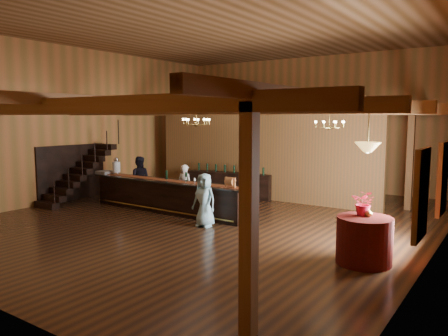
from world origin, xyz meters
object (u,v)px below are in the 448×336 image
Objects in this scene: bartender at (185,187)px; guest at (204,200)px; beverage_dispenser at (116,166)px; raffle_drum at (230,182)px; tasting_bar at (167,196)px; pendant_lamp at (368,147)px; backbar_shelf at (229,185)px; chandelier_left at (196,121)px; floor_plant at (331,189)px; chandelier_right at (329,124)px; round_table at (364,240)px; staff_second at (139,179)px.

bartender is 2.37m from guest.
beverage_dispenser reaches higher than raffle_drum.
pendant_lamp reaches higher than tasting_bar.
backbar_shelf is 4.27m from chandelier_left.
floor_plant is (2.62, 4.05, -2.31)m from chandelier_left.
backbar_shelf is (2.59, 3.20, -0.83)m from beverage_dispenser.
guest is (-0.36, -0.74, -0.45)m from raffle_drum.
tasting_bar is at bearing -170.47° from chandelier_right.
tasting_bar is 4.12× the size of guest.
raffle_drum is 3.13m from chandelier_right.
backbar_shelf is at bearing 144.00° from round_table.
floor_plant is at bearing 117.19° from round_table.
chandelier_left is (1.07, -3.36, 2.41)m from backbar_shelf.
floor_plant is at bearing -139.24° from bartender.
chandelier_right is 0.89× the size of pendant_lamp.
chandelier_left is (-1.20, -0.00, 1.68)m from raffle_drum.
tasting_bar is 5.41× the size of round_table.
guest is (1.91, -4.10, 0.27)m from backbar_shelf.
beverage_dispenser is 0.41× the size of bartender.
guest reaches higher than raffle_drum.
guest is (-4.55, 0.60, 0.25)m from round_table.
beverage_dispenser reaches higher than backbar_shelf.
round_table is (6.65, -1.41, -0.03)m from tasting_bar.
backbar_shelf is 3.67× the size of pendant_lamp.
backbar_shelf is 4.53m from guest.
guest is (-4.55, 0.60, -1.66)m from pendant_lamp.
raffle_drum is 4.45m from round_table.
beverage_dispenser is at bearing -137.40° from backbar_shelf.
guest is (2.10, -0.82, 0.22)m from tasting_bar.
tasting_bar is 4.13× the size of bartender.
round_table is 6.04m from chandelier_left.
floor_plant is (3.89, 3.96, 0.04)m from tasting_bar.
chandelier_right is 4.01m from floor_plant.
tasting_bar reaches higher than round_table.
tasting_bar is at bearing 168.00° from round_table.
chandelier_right is at bearing -179.08° from bartender.
raffle_drum is at bearing 63.02° from guest.
pendant_lamp reaches higher than beverage_dispenser.
raffle_drum is 0.23× the size of guest.
staff_second reaches higher than round_table.
chandelier_left reaches higher than guest.
bartender is at bearing -137.68° from floor_plant.
beverage_dispenser is at bearing 170.63° from pendant_lamp.
pendant_lamp is at bearing -9.37° from beverage_dispenser.
chandelier_left is 2.41m from guest.
raffle_drum is 0.43× the size of chandelier_right.
chandelier_right is 0.72× the size of floor_plant.
staff_second is (-4.45, 0.83, -0.38)m from raffle_drum.
raffle_drum is 0.23× the size of bartender.
round_table is at bearing -11.25° from tasting_bar.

